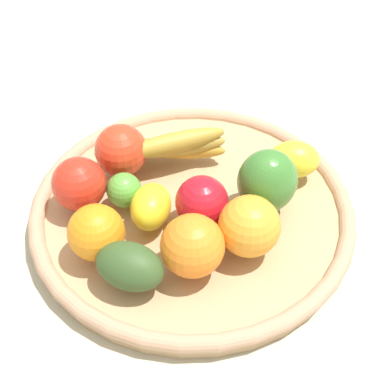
{
  "coord_description": "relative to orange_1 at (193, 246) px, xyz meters",
  "views": [
    {
      "loc": [
        -0.54,
        0.07,
        0.6
      ],
      "look_at": [
        0.0,
        0.0,
        0.06
      ],
      "focal_mm": 54.74,
      "sensor_mm": 36.0,
      "label": 1
    }
  ],
  "objects": [
    {
      "name": "basket",
      "position": [
        0.11,
        -0.01,
        -0.06
      ],
      "size": [
        0.44,
        0.44,
        0.04
      ],
      "color": "tan",
      "rests_on": "ground_plane"
    },
    {
      "name": "ground_plane",
      "position": [
        0.11,
        -0.01,
        -0.07
      ],
      "size": [
        2.4,
        2.4,
        0.0
      ],
      "primitive_type": "plane",
      "color": "#B9B9A3",
      "rests_on": "ground"
    },
    {
      "name": "orange_0",
      "position": [
        0.04,
        0.11,
        -0.0
      ],
      "size": [
        0.08,
        0.08,
        0.07
      ],
      "primitive_type": "sphere",
      "rotation": [
        0.0,
        0.0,
        6.19
      ],
      "color": "orange",
      "rests_on": "basket"
    },
    {
      "name": "bell_pepper",
      "position": [
        0.09,
        -0.11,
        0.01
      ],
      "size": [
        0.08,
        0.08,
        0.09
      ],
      "primitive_type": "ellipsoid",
      "rotation": [
        0.0,
        0.0,
        1.66
      ],
      "color": "#3C7C30",
      "rests_on": "basket"
    },
    {
      "name": "lemon_0",
      "position": [
        0.15,
        -0.16,
        -0.01
      ],
      "size": [
        0.06,
        0.08,
        0.05
      ],
      "primitive_type": "ellipsoid",
      "rotation": [
        0.0,
        0.0,
        1.39
      ],
      "color": "yellow",
      "rests_on": "basket"
    },
    {
      "name": "banana_bunch",
      "position": [
        0.2,
        0.0,
        -0.01
      ],
      "size": [
        0.08,
        0.16,
        0.06
      ],
      "color": "#BA892C",
      "rests_on": "basket"
    },
    {
      "name": "lemon_1",
      "position": [
        0.08,
        0.04,
        -0.01
      ],
      "size": [
        0.08,
        0.07,
        0.05
      ],
      "primitive_type": "ellipsoid",
      "rotation": [
        0.0,
        0.0,
        2.83
      ],
      "color": "yellow",
      "rests_on": "basket"
    },
    {
      "name": "orange_1",
      "position": [
        0.0,
        0.0,
        0.0
      ],
      "size": [
        0.1,
        0.1,
        0.08
      ],
      "primitive_type": "sphere",
      "rotation": [
        0.0,
        0.0,
        4.31
      ],
      "color": "orange",
      "rests_on": "basket"
    },
    {
      "name": "apple_0",
      "position": [
        0.18,
        0.07,
        -0.0
      ],
      "size": [
        0.08,
        0.08,
        0.07
      ],
      "primitive_type": "sphere",
      "rotation": [
        0.0,
        0.0,
        6.13
      ],
      "color": "red",
      "rests_on": "basket"
    },
    {
      "name": "avocado",
      "position": [
        -0.01,
        0.07,
        -0.01
      ],
      "size": [
        0.09,
        0.1,
        0.06
      ],
      "primitive_type": "ellipsoid",
      "rotation": [
        0.0,
        0.0,
        1.07
      ],
      "color": "#345126",
      "rests_on": "basket"
    },
    {
      "name": "apple_2",
      "position": [
        0.07,
        -0.02,
        -0.0
      ],
      "size": [
        0.1,
        0.1,
        0.07
      ],
      "primitive_type": "sphere",
      "rotation": [
        0.0,
        0.0,
        2.42
      ],
      "color": "red",
      "rests_on": "basket"
    },
    {
      "name": "lime_0",
      "position": [
        0.12,
        0.07,
        -0.02
      ],
      "size": [
        0.07,
        0.07,
        0.05
      ],
      "primitive_type": "sphere",
      "rotation": [
        0.0,
        0.0,
        2.36
      ],
      "color": "#55A43B",
      "rests_on": "basket"
    },
    {
      "name": "apple_1",
      "position": [
        0.13,
        0.13,
        -0.0
      ],
      "size": [
        0.09,
        0.09,
        0.07
      ],
      "primitive_type": "sphere",
      "rotation": [
        0.0,
        0.0,
        2.74
      ],
      "color": "red",
      "rests_on": "basket"
    },
    {
      "name": "orange_2",
      "position": [
        0.02,
        -0.07,
        -0.0
      ],
      "size": [
        0.1,
        0.1,
        0.08
      ],
      "primitive_type": "sphere",
      "rotation": [
        0.0,
        0.0,
        1.15
      ],
      "color": "orange",
      "rests_on": "basket"
    }
  ]
}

